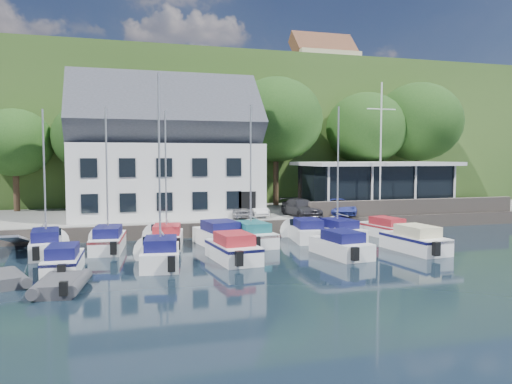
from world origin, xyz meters
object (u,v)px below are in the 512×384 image
boat_r2_4 (415,238)px  club_pavilion (375,185)px  boat_r1_1 (107,175)px  dinghy_0 (2,277)px  boat_r1_2 (166,178)px  dinghy_1 (61,282)px  car_dgrey (301,208)px  boat_r1_7 (385,227)px  flagpole (381,149)px  car_white (254,209)px  boat_r2_3 (341,243)px  boat_r2_2 (233,246)px  harbor_building (165,159)px  boat_r2_0 (63,259)px  boat_r2_1 (159,176)px  boat_r1_0 (44,175)px  boat_r1_4 (251,173)px  car_blue (337,206)px  boat_r1_6 (338,175)px  boat_r1_5 (307,229)px  boat_r1_3 (219,233)px  car_silver (240,209)px

boat_r2_4 → club_pavilion: bearing=63.4°
boat_r1_1 → dinghy_0: bearing=-115.1°
boat_r1_2 → dinghy_1: bearing=-110.2°
car_dgrey → boat_r1_7: car_dgrey is taller
flagpole → car_white: bearing=170.2°
boat_r1_7 → boat_r2_3: bearing=-147.7°
flagpole → boat_r2_2: size_ratio=1.74×
car_dgrey → boat_r1_2: bearing=-161.2°
harbor_building → car_white: (6.33, -2.81, -3.78)m
boat_r1_2 → boat_r2_2: boat_r1_2 is taller
boat_r2_0 → dinghy_0: 2.84m
car_white → boat_r2_1: size_ratio=0.38×
boat_r1_1 → boat_r2_4: bearing=-10.7°
boat_r2_0 → dinghy_1: (0.20, -3.39, -0.32)m
boat_r1_0 → boat_r1_7: (21.83, 0.43, -3.84)m
flagpole → boat_r1_4: flagpole is taller
car_blue → harbor_building: bearing=173.7°
boat_r1_7 → boat_r1_1: bearing=170.4°
harbor_building → boat_r1_6: size_ratio=1.66×
harbor_building → boat_r1_5: (8.31, -8.71, -4.62)m
boat_r1_7 → boat_r2_2: bearing=-167.4°
boat_r1_5 → boat_r1_6: size_ratio=0.66×
boat_r1_1 → boat_r2_1: bearing=-57.3°
boat_r1_2 → boat_r1_5: 9.85m
boat_r2_1 → boat_r2_2: 5.43m
boat_r1_3 → boat_r1_7: size_ratio=0.98×
car_silver → boat_r1_5: car_silver is taller
boat_r2_1 → boat_r1_5: bearing=34.9°
boat_r1_0 → boat_r1_6: (18.04, 0.09, -0.19)m
car_blue → boat_r2_3: bearing=-104.8°
boat_r1_3 → boat_r2_3: 7.79m
harbor_building → flagpole: size_ratio=1.40×
boat_r2_0 → dinghy_1: boat_r2_0 is taller
car_silver → boat_r1_1: boat_r1_1 is taller
car_silver → boat_r2_2: car_silver is taller
car_blue → dinghy_1: car_blue is taller
car_blue → boat_r1_1: bearing=-154.1°
boat_r1_6 → dinghy_0: bearing=-168.0°
boat_r2_0 → boat_r2_1: size_ratio=0.60×
boat_r1_1 → boat_r1_7: size_ratio=1.43×
boat_r1_5 → boat_r2_4: (4.58, -5.40, 0.05)m
boat_r1_6 → boat_r1_4: bearing=174.8°
harbor_building → boat_r2_3: 16.94m
boat_r2_3 → dinghy_0: (-16.85, -1.65, -0.37)m
boat_r1_3 → boat_r2_1: bearing=-138.6°
harbor_building → boat_r2_0: bearing=-114.1°
boat_r1_2 → boat_r2_0: boat_r1_2 is taller
boat_r1_2 → boat_r1_5: boat_r1_2 is taller
boat_r2_1 → boat_r2_2: (3.84, 0.29, -3.83)m
boat_r2_0 → dinghy_0: boat_r2_0 is taller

